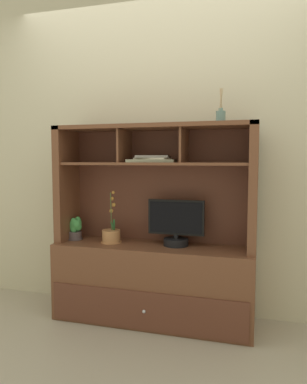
# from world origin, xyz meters

# --- Properties ---
(floor_plane) EXTENTS (6.00, 6.00, 0.02)m
(floor_plane) POSITION_xyz_m (0.00, 0.00, -0.01)
(floor_plane) COLOR #A69C86
(floor_plane) RESTS_ON ground
(back_wall) EXTENTS (6.00, 0.02, 2.80)m
(back_wall) POSITION_xyz_m (0.00, 0.26, 1.40)
(back_wall) COLOR beige
(back_wall) RESTS_ON ground
(media_console) EXTENTS (1.51, 0.48, 1.49)m
(media_console) POSITION_xyz_m (0.00, 0.01, 0.44)
(media_console) COLOR brown
(media_console) RESTS_ON ground
(tv_monitor) EXTENTS (0.42, 0.19, 0.35)m
(tv_monitor) POSITION_xyz_m (0.17, 0.02, 0.74)
(tv_monitor) COLOR black
(tv_monitor) RESTS_ON media_console
(potted_orchid) EXTENTS (0.16, 0.16, 0.40)m
(potted_orchid) POSITION_xyz_m (-0.34, -0.02, 0.65)
(potted_orchid) COLOR #B77B4A
(potted_orchid) RESTS_ON media_console
(potted_fern) EXTENTS (0.13, 0.12, 0.19)m
(potted_fern) POSITION_xyz_m (-0.66, 0.00, 0.68)
(potted_fern) COLOR #554849
(potted_fern) RESTS_ON media_console
(magazine_stack_left) EXTENTS (0.37, 0.27, 0.05)m
(magazine_stack_left) POSITION_xyz_m (-0.00, -0.02, 1.23)
(magazine_stack_left) COLOR gray
(magazine_stack_left) RESTS_ON media_console
(diffuser_bottle) EXTENTS (0.07, 0.07, 0.24)m
(diffuser_bottle) POSITION_xyz_m (0.49, 0.01, 1.54)
(diffuser_bottle) COLOR slate
(diffuser_bottle) RESTS_ON media_console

